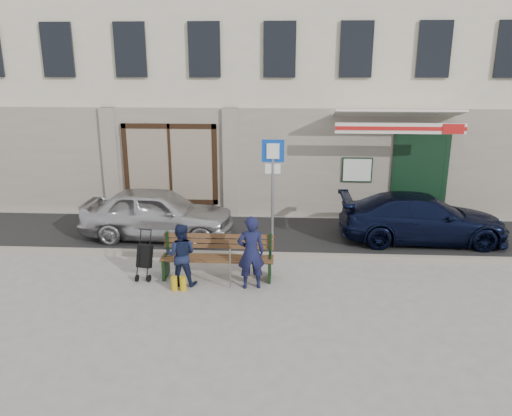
# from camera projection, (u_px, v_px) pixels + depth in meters

# --- Properties ---
(ground) EXTENTS (80.00, 80.00, 0.00)m
(ground) POSITION_uv_depth(u_px,v_px,m) (273.00, 285.00, 10.39)
(ground) COLOR #9E9991
(ground) RESTS_ON ground
(asphalt_lane) EXTENTS (60.00, 3.20, 0.01)m
(asphalt_lane) POSITION_uv_depth(u_px,v_px,m) (276.00, 235.00, 13.36)
(asphalt_lane) COLOR #282828
(asphalt_lane) RESTS_ON ground
(curb) EXTENTS (60.00, 0.18, 0.12)m
(curb) POSITION_uv_depth(u_px,v_px,m) (275.00, 256.00, 11.81)
(curb) COLOR #9E9384
(curb) RESTS_ON ground
(building) EXTENTS (20.00, 8.27, 10.00)m
(building) POSITION_uv_depth(u_px,v_px,m) (281.00, 47.00, 17.09)
(building) COLOR beige
(building) RESTS_ON ground
(car_silver) EXTENTS (4.01, 1.75, 1.35)m
(car_silver) POSITION_uv_depth(u_px,v_px,m) (158.00, 213.00, 13.02)
(car_silver) COLOR silver
(car_silver) RESTS_ON ground
(car_navy) EXTENTS (4.23, 1.73, 1.23)m
(car_navy) POSITION_uv_depth(u_px,v_px,m) (422.00, 218.00, 12.81)
(car_navy) COLOR black
(car_navy) RESTS_ON ground
(parking_sign) EXTENTS (0.51, 0.08, 2.78)m
(parking_sign) POSITION_uv_depth(u_px,v_px,m) (273.00, 179.00, 11.53)
(parking_sign) COLOR gray
(parking_sign) RESTS_ON ground
(bench) EXTENTS (2.40, 1.17, 0.98)m
(bench) POSITION_uv_depth(u_px,v_px,m) (215.00, 258.00, 10.63)
(bench) COLOR brown
(bench) RESTS_ON ground
(man) EXTENTS (0.62, 0.47, 1.54)m
(man) POSITION_uv_depth(u_px,v_px,m) (251.00, 252.00, 10.07)
(man) COLOR #141739
(man) RESTS_ON ground
(woman) EXTENTS (0.66, 0.53, 1.32)m
(woman) POSITION_uv_depth(u_px,v_px,m) (181.00, 255.00, 10.26)
(woman) COLOR #141B38
(woman) RESTS_ON ground
(stroller) EXTENTS (0.36, 0.47, 1.06)m
(stroller) POSITION_uv_depth(u_px,v_px,m) (145.00, 257.00, 10.62)
(stroller) COLOR black
(stroller) RESTS_ON ground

